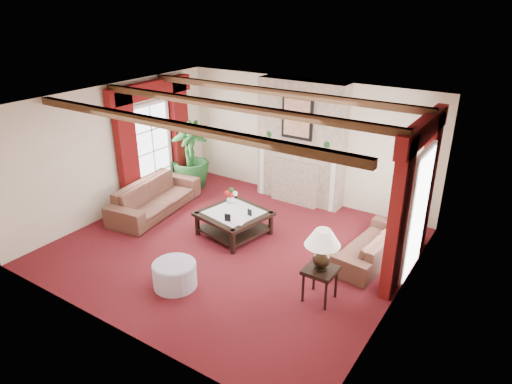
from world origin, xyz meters
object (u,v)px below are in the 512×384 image
Objects in this scene: sofa_left at (155,192)px; coffee_table at (234,223)px; potted_palm at (191,170)px; ottoman at (175,275)px; sofa_right at (372,240)px; side_table at (320,284)px.

sofa_left is 2.01× the size of coffee_table.
potted_palm is 4.13m from ottoman.
sofa_right is at bearing -9.25° from potted_palm.
sofa_left is at bearing -80.83° from potted_palm.
potted_palm reaches higher than sofa_right.
side_table is at bearing -27.33° from potted_palm.
sofa_right is 4.86m from potted_palm.
potted_palm is (-0.24, 1.46, 0.00)m from sofa_left.
potted_palm is 5.14m from side_table.
sofa_left is 4.42m from side_table.
ottoman is (-2.09, -0.94, -0.07)m from side_table.
side_table is 2.30m from ottoman.
sofa_left is at bearing -166.62° from coffee_table.
potted_palm reaches higher than sofa_left.
ottoman is (2.47, -3.30, -0.24)m from potted_palm.
potted_palm is at bearing 126.78° from ottoman.
sofa_right is 1.69× the size of coffee_table.
sofa_right reaches higher than coffee_table.
sofa_left is 3.32× the size of ottoman.
potted_palm is at bearing -93.24° from sofa_right.
coffee_table is 1.65× the size of ottoman.
coffee_table is (-2.54, -0.61, -0.14)m from sofa_right.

